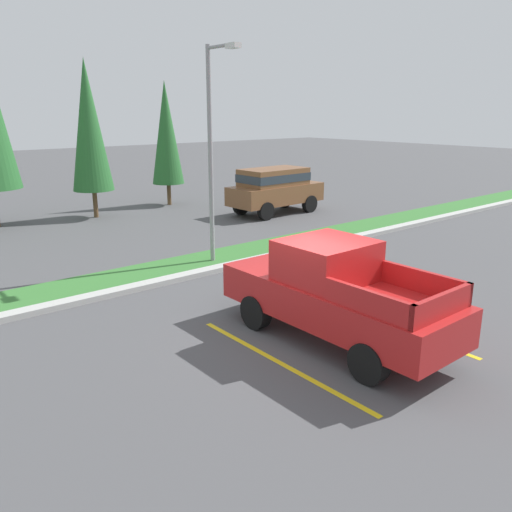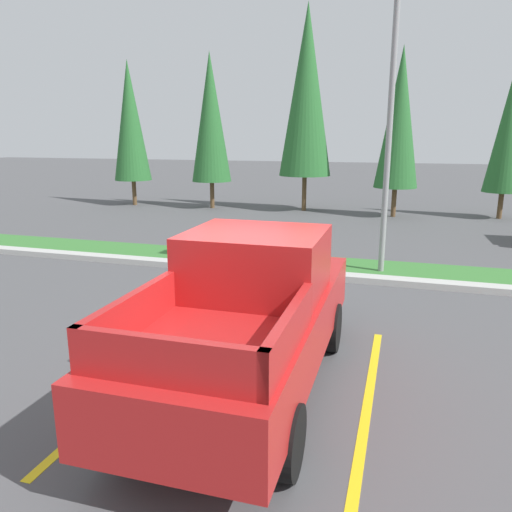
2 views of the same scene
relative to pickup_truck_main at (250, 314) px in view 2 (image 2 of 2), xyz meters
The scene contains 12 objects.
ground_plane 1.19m from the pickup_truck_main, 122.60° to the left, with size 120.00×120.00×0.00m, color #4C4C4F.
parking_line_near 1.86m from the pickup_truck_main, behind, with size 0.12×4.80×0.01m, color yellow.
parking_line_far 1.87m from the pickup_truck_main, ahead, with size 0.12×4.80×0.01m, color yellow.
curb_strip 5.57m from the pickup_truck_main, 93.22° to the left, with size 56.00×0.40×0.15m, color #B2B2AD.
grass_median 6.67m from the pickup_truck_main, 92.68° to the left, with size 56.00×1.80×0.06m, color #387533.
pickup_truck_main is the anchor object (origin of this frame).
street_light 6.93m from the pickup_truck_main, 77.51° to the left, with size 0.24×1.49×6.46m.
cypress_tree_leftmost 19.37m from the pickup_truck_main, 124.83° to the left, with size 1.77×1.77×6.79m.
cypress_tree_left_inner 17.52m from the pickup_truck_main, 113.45° to the left, with size 1.82×1.82×6.99m.
cypress_tree_center 16.99m from the pickup_truck_main, 98.92° to the left, with size 2.29×2.29×8.81m.
cypress_tree_right_inner 15.96m from the pickup_truck_main, 84.85° to the left, with size 1.77×1.77×6.81m.
cypress_tree_rightmost 17.47m from the pickup_truck_main, 71.07° to the left, with size 1.58×1.58×6.06m.
Camera 2 is at (2.13, -6.25, 3.30)m, focal length 34.53 mm.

